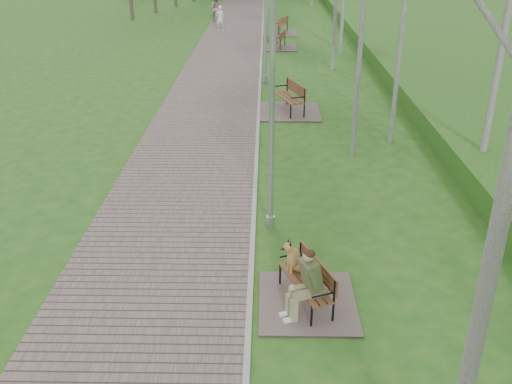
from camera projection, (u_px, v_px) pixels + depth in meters
walkway at (222, 67)px, 25.96m from camera, size 3.50×67.00×0.04m
kerb at (261, 67)px, 25.93m from camera, size 0.10×67.00×0.05m
bench_main at (303, 285)px, 9.51m from camera, size 1.65×1.83×1.44m
bench_second at (289, 106)px, 19.61m from camera, size 2.06×2.29×1.27m
bench_third at (279, 44)px, 30.00m from camera, size 1.82×2.03×1.12m
bench_far at (279, 30)px, 34.00m from camera, size 2.00×2.22×1.23m
lamp_post_near at (272, 129)px, 11.22m from camera, size 0.18×0.18×4.72m
lamp_post_second at (265, 20)px, 22.35m from camera, size 0.21×0.21×5.36m
pedestrian_near at (220, 18)px, 34.62m from camera, size 0.62×0.48×1.53m
pedestrian_far at (215, 8)px, 37.97m from camera, size 0.91×0.73×1.80m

